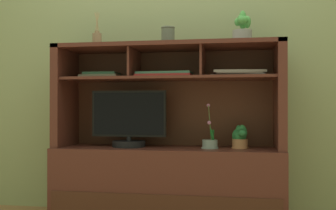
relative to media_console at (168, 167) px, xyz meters
The scene contains 11 objects.
back_wall 1.03m from the media_console, 90.00° to the left, with size 6.00×0.02×2.80m, color #93A26D.
media_console is the anchor object (origin of this frame).
tv_monitor 0.44m from the media_console, behind, with size 0.56×0.25×0.42m.
potted_orchid 0.36m from the media_console, ahead, with size 0.13×0.13×0.32m.
potted_fern 0.57m from the media_console, ahead, with size 0.13×0.13×0.17m.
magazine_stack_left 0.86m from the media_console, ahead, with size 0.40×0.27×0.04m.
magazine_stack_centre 0.86m from the media_console, behind, with size 0.34×0.23×0.05m.
magazine_stack_right 0.68m from the media_console, 119.52° to the right, with size 0.41×0.24×0.04m.
diffuser_bottle 1.10m from the media_console, behind, with size 0.07×0.07×0.26m.
potted_succulent 1.13m from the media_console, ahead, with size 0.16×0.16×0.24m.
ceramic_vase 0.97m from the media_console, 90.00° to the right, with size 0.10×0.10×0.13m.
Camera 1 is at (0.51, -2.99, 0.84)m, focal length 44.01 mm.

